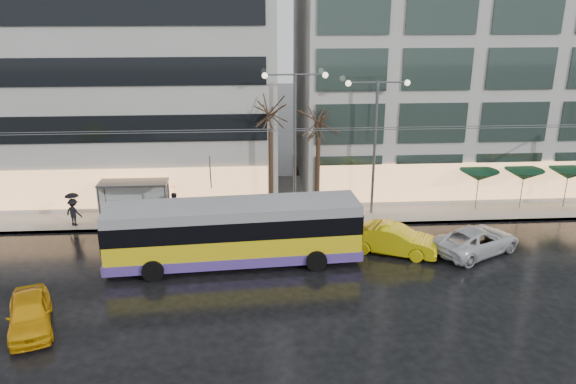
{
  "coord_description": "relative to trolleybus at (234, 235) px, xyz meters",
  "views": [
    {
      "loc": [
        -0.59,
        -22.8,
        13.38
      ],
      "look_at": [
        1.2,
        5.0,
        3.69
      ],
      "focal_mm": 35.0,
      "sensor_mm": 36.0,
      "label": 1
    }
  ],
  "objects": [
    {
      "name": "ground",
      "position": [
        1.67,
        -4.25,
        -1.65
      ],
      "size": [
        140.0,
        140.0,
        0.0
      ],
      "primitive_type": "plane",
      "color": "black",
      "rests_on": "ground"
    },
    {
      "name": "sidewalk",
      "position": [
        3.67,
        9.75,
        -1.58
      ],
      "size": [
        80.0,
        10.0,
        0.15
      ],
      "primitive_type": "cube",
      "color": "gray",
      "rests_on": "ground"
    },
    {
      "name": "kerb",
      "position": [
        3.67,
        4.8,
        -1.58
      ],
      "size": [
        80.0,
        0.1,
        0.15
      ],
      "primitive_type": "cube",
      "color": "slate",
      "rests_on": "ground"
    },
    {
      "name": "building_left",
      "position": [
        -14.33,
        14.75,
        9.5
      ],
      "size": [
        34.0,
        14.0,
        22.0
      ],
      "primitive_type": "cube",
      "color": "#ACA9A5",
      "rests_on": "sidewalk"
    },
    {
      "name": "building_right",
      "position": [
        20.67,
        14.75,
        11.0
      ],
      "size": [
        32.0,
        14.0,
        25.0
      ],
      "primitive_type": "cube",
      "color": "#ACA9A5",
      "rests_on": "sidewalk"
    },
    {
      "name": "trolleybus",
      "position": [
        0.0,
        0.0,
        0.0
      ],
      "size": [
        13.31,
        5.4,
        6.1
      ],
      "color": "yellow",
      "rests_on": "ground"
    },
    {
      "name": "catenary",
      "position": [
        2.67,
        3.69,
        2.6
      ],
      "size": [
        42.24,
        5.12,
        7.0
      ],
      "color": "#595B60",
      "rests_on": "ground"
    },
    {
      "name": "bus_shelter",
      "position": [
        -6.72,
        6.44,
        0.31
      ],
      "size": [
        4.2,
        1.6,
        2.51
      ],
      "color": "#595B60",
      "rests_on": "sidewalk"
    },
    {
      "name": "street_lamp_near",
      "position": [
        3.67,
        6.55,
        4.34
      ],
      "size": [
        3.96,
        0.36,
        9.03
      ],
      "color": "#595B60",
      "rests_on": "sidewalk"
    },
    {
      "name": "street_lamp_far",
      "position": [
        8.67,
        6.55,
        4.06
      ],
      "size": [
        3.96,
        0.36,
        8.53
      ],
      "color": "#595B60",
      "rests_on": "sidewalk"
    },
    {
      "name": "tree_a",
      "position": [
        2.17,
        6.75,
        5.44
      ],
      "size": [
        3.2,
        3.2,
        8.4
      ],
      "color": "black",
      "rests_on": "sidewalk"
    },
    {
      "name": "tree_b",
      "position": [
        5.17,
        6.95,
        4.75
      ],
      "size": [
        3.2,
        3.2,
        7.7
      ],
      "color": "black",
      "rests_on": "sidewalk"
    },
    {
      "name": "parasol_a",
      "position": [
        15.67,
        6.75,
        0.8
      ],
      "size": [
        2.5,
        2.5,
        2.65
      ],
      "color": "#595B60",
      "rests_on": "sidewalk"
    },
    {
      "name": "parasol_b",
      "position": [
        18.67,
        6.75,
        0.8
      ],
      "size": [
        2.5,
        2.5,
        2.65
      ],
      "color": "#595B60",
      "rests_on": "sidewalk"
    },
    {
      "name": "parasol_c",
      "position": [
        21.67,
        6.75,
        0.8
      ],
      "size": [
        2.5,
        2.5,
        2.65
      ],
      "color": "#595B60",
      "rests_on": "sidewalk"
    },
    {
      "name": "taxi_a",
      "position": [
        -8.52,
        -5.66,
        -0.93
      ],
      "size": [
        3.01,
        4.58,
        1.45
      ],
      "primitive_type": "imported",
      "rotation": [
        0.0,
        0.0,
        0.33
      ],
      "color": "#E19F0B",
      "rests_on": "ground"
    },
    {
      "name": "taxi_b",
      "position": [
        8.64,
        0.75,
        -0.84
      ],
      "size": [
        5.18,
        3.47,
        1.61
      ],
      "primitive_type": "imported",
      "rotation": [
        0.0,
        0.0,
        1.17
      ],
      "color": "#DCC60B",
      "rests_on": "ground"
    },
    {
      "name": "sedan_silver",
      "position": [
        13.27,
        0.5,
        -0.92
      ],
      "size": [
        5.76,
        4.65,
        1.46
      ],
      "primitive_type": "imported",
      "rotation": [
        0.0,
        0.0,
        2.07
      ],
      "color": "silver",
      "rests_on": "ground"
    },
    {
      "name": "pedestrian_a",
      "position": [
        -3.89,
        6.45,
        -0.05
      ],
      "size": [
        1.14,
        1.16,
        2.19
      ],
      "color": "black",
      "rests_on": "sidewalk"
    },
    {
      "name": "pedestrian_b",
      "position": [
        -3.96,
        6.25,
        -0.63
      ],
      "size": [
        0.98,
        0.84,
        1.74
      ],
      "color": "black",
      "rests_on": "sidewalk"
    },
    {
      "name": "pedestrian_c",
      "position": [
        -9.92,
        5.58,
        -0.39
      ],
      "size": [
        1.27,
        1.09,
        2.11
      ],
      "color": "black",
      "rests_on": "sidewalk"
    }
  ]
}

